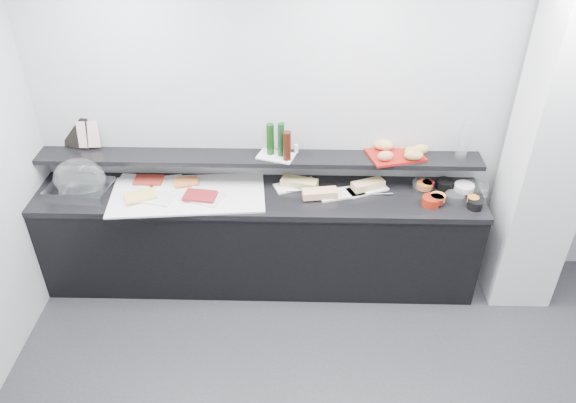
{
  "coord_description": "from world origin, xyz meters",
  "views": [
    {
      "loc": [
        -0.36,
        -2.06,
        3.39
      ],
      "look_at": [
        -0.45,
        1.45,
        1.0
      ],
      "focal_mm": 35.0,
      "sensor_mm": 36.0,
      "label": 1
    }
  ],
  "objects_px": {
    "sandwich_plate_mid": "(341,193)",
    "carafe": "(463,143)",
    "framed_print": "(76,133)",
    "condiment_tray": "(276,156)",
    "bread_tray": "(395,155)",
    "cloche_base": "(79,187)"
  },
  "relations": [
    {
      "from": "sandwich_plate_mid",
      "to": "bread_tray",
      "type": "xyz_separation_m",
      "value": [
        0.43,
        0.19,
        0.25
      ]
    },
    {
      "from": "condiment_tray",
      "to": "bread_tray",
      "type": "height_order",
      "value": "bread_tray"
    },
    {
      "from": "sandwich_plate_mid",
      "to": "condiment_tray",
      "type": "height_order",
      "value": "condiment_tray"
    },
    {
      "from": "sandwich_plate_mid",
      "to": "carafe",
      "type": "distance_m",
      "value": 1.03
    },
    {
      "from": "framed_print",
      "to": "condiment_tray",
      "type": "relative_size",
      "value": 0.9
    },
    {
      "from": "carafe",
      "to": "cloche_base",
      "type": "bearing_deg",
      "value": -177.54
    },
    {
      "from": "framed_print",
      "to": "carafe",
      "type": "height_order",
      "value": "carafe"
    },
    {
      "from": "framed_print",
      "to": "bread_tray",
      "type": "bearing_deg",
      "value": 12.63
    },
    {
      "from": "sandwich_plate_mid",
      "to": "carafe",
      "type": "bearing_deg",
      "value": -7.21
    },
    {
      "from": "sandwich_plate_mid",
      "to": "bread_tray",
      "type": "height_order",
      "value": "bread_tray"
    },
    {
      "from": "sandwich_plate_mid",
      "to": "framed_print",
      "type": "relative_size",
      "value": 1.42
    },
    {
      "from": "cloche_base",
      "to": "framed_print",
      "type": "height_order",
      "value": "framed_print"
    },
    {
      "from": "framed_print",
      "to": "condiment_tray",
      "type": "bearing_deg",
      "value": 10.18
    },
    {
      "from": "carafe",
      "to": "sandwich_plate_mid",
      "type": "bearing_deg",
      "value": -170.71
    },
    {
      "from": "bread_tray",
      "to": "carafe",
      "type": "distance_m",
      "value": 0.53
    },
    {
      "from": "bread_tray",
      "to": "condiment_tray",
      "type": "bearing_deg",
      "value": 166.33
    },
    {
      "from": "cloche_base",
      "to": "condiment_tray",
      "type": "relative_size",
      "value": 1.71
    },
    {
      "from": "bread_tray",
      "to": "carafe",
      "type": "height_order",
      "value": "carafe"
    },
    {
      "from": "bread_tray",
      "to": "carafe",
      "type": "xyz_separation_m",
      "value": [
        0.51,
        -0.04,
        0.14
      ]
    },
    {
      "from": "bread_tray",
      "to": "carafe",
      "type": "bearing_deg",
      "value": -20.35
    },
    {
      "from": "sandwich_plate_mid",
      "to": "condiment_tray",
      "type": "relative_size",
      "value": 1.28
    },
    {
      "from": "sandwich_plate_mid",
      "to": "framed_print",
      "type": "height_order",
      "value": "framed_print"
    }
  ]
}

